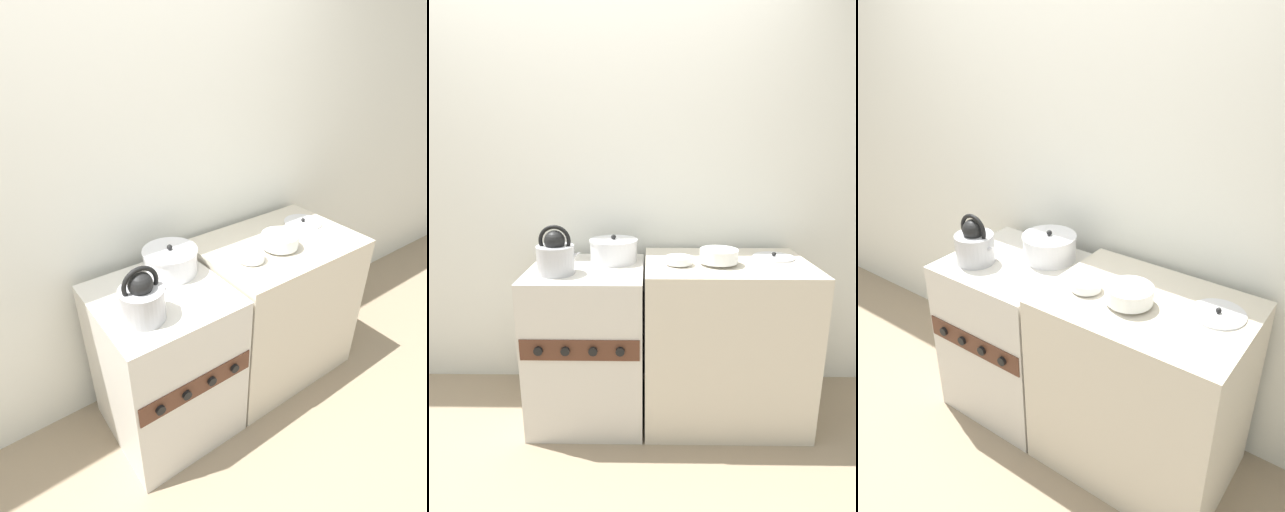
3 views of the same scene
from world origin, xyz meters
The scene contains 9 objects.
ground_plane centered at (0.00, 0.00, 0.00)m, with size 12.00×12.00×0.00m, color gray.
wall_back centered at (0.00, 0.70, 1.25)m, with size 7.00×0.06×2.50m.
stove centered at (0.00, 0.30, 0.44)m, with size 0.62×0.63×0.88m.
counter centered at (0.76, 0.31, 0.46)m, with size 0.88×0.63×0.91m.
kettle centered at (-0.14, 0.19, 0.97)m, with size 0.24×0.19×0.25m.
cooking_pot centered at (0.14, 0.44, 0.94)m, with size 0.27×0.27×0.16m.
enamel_bowl centered at (0.71, 0.25, 0.96)m, with size 0.20×0.20×0.08m.
small_ceramic_bowl centered at (0.50, 0.24, 0.94)m, with size 0.14×0.14×0.05m.
loose_pot_lid centered at (1.04, 0.39, 0.92)m, with size 0.22×0.22×0.03m.
Camera 1 is at (-0.68, -1.05, 1.96)m, focal length 28.00 mm.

